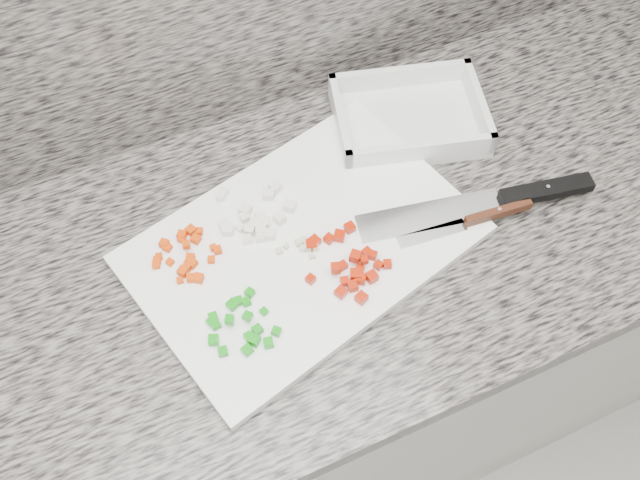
# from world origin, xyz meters

# --- Properties ---
(cabinet) EXTENTS (3.92, 0.62, 0.86)m
(cabinet) POSITION_xyz_m (0.00, 1.44, 0.43)
(cabinet) COLOR white
(cabinet) RESTS_ON ground
(countertop) EXTENTS (3.96, 0.64, 0.04)m
(countertop) POSITION_xyz_m (0.00, 1.44, 0.88)
(countertop) COLOR slate
(countertop) RESTS_ON cabinet
(cutting_board) EXTENTS (0.57, 0.45, 0.02)m
(cutting_board) POSITION_xyz_m (0.09, 1.44, 0.91)
(cutting_board) COLOR white
(cutting_board) RESTS_ON countertop
(carrot_pile) EXTENTS (0.11, 0.10, 0.02)m
(carrot_pile) POSITION_xyz_m (-0.08, 1.49, 0.92)
(carrot_pile) COLOR #D43C04
(carrot_pile) RESTS_ON cutting_board
(onion_pile) EXTENTS (0.13, 0.12, 0.02)m
(onion_pile) POSITION_xyz_m (0.04, 1.50, 0.92)
(onion_pile) COLOR silver
(onion_pile) RESTS_ON cutting_board
(green_pepper_pile) EXTENTS (0.10, 0.10, 0.02)m
(green_pepper_pile) POSITION_xyz_m (-0.04, 1.34, 0.92)
(green_pepper_pile) COLOR #0D8B0C
(green_pepper_pile) RESTS_ON cutting_board
(red_pepper_pile) EXTENTS (0.13, 0.14, 0.03)m
(red_pepper_pile) POSITION_xyz_m (0.14, 1.37, 0.93)
(red_pepper_pile) COLOR #A81802
(red_pepper_pile) RESTS_ON cutting_board
(garlic_pile) EXTENTS (0.06, 0.04, 0.01)m
(garlic_pile) POSITION_xyz_m (0.09, 1.43, 0.92)
(garlic_pile) COLOR beige
(garlic_pile) RESTS_ON cutting_board
(chef_knife) EXTENTS (0.38, 0.11, 0.02)m
(chef_knife) POSITION_xyz_m (0.42, 1.37, 0.92)
(chef_knife) COLOR silver
(chef_knife) RESTS_ON cutting_board
(paring_knife) EXTENTS (0.22, 0.04, 0.02)m
(paring_knife) POSITION_xyz_m (0.36, 1.36, 0.92)
(paring_knife) COLOR silver
(paring_knife) RESTS_ON cutting_board
(tray) EXTENTS (0.29, 0.24, 0.05)m
(tray) POSITION_xyz_m (0.36, 1.59, 0.92)
(tray) COLOR silver
(tray) RESTS_ON countertop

